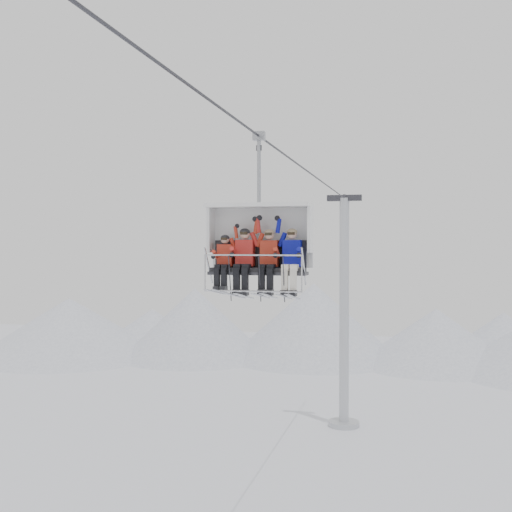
% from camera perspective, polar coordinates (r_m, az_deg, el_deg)
% --- Properties ---
extents(ridgeline, '(72.00, 21.00, 7.00)m').
position_cam_1_polar(ridgeline, '(58.16, 8.22, -6.67)').
color(ridgeline, silver).
rests_on(ridgeline, ground).
extents(lift_tower_right, '(2.00, 1.80, 13.48)m').
position_cam_1_polar(lift_tower_right, '(37.84, 7.84, -6.30)').
color(lift_tower_right, '#ADB0B5').
rests_on(lift_tower_right, ground).
extents(haul_cable, '(0.06, 50.00, 0.06)m').
position_cam_1_polar(haul_cable, '(16.03, 0.00, 10.81)').
color(haul_cable, '#303035').
rests_on(haul_cable, lift_tower_left).
extents(chairlift_carrier, '(2.63, 1.17, 3.98)m').
position_cam_1_polar(chairlift_carrier, '(16.23, 0.37, 1.56)').
color(chairlift_carrier, black).
rests_on(chairlift_carrier, haul_cable).
extents(skier_far_left, '(0.38, 1.69, 1.53)m').
position_cam_1_polar(skier_far_left, '(16.14, -2.86, -0.39)').
color(skier_far_left, red).
rests_on(skier_far_left, chairlift_carrier).
extents(skier_center_left, '(0.45, 1.69, 1.77)m').
position_cam_1_polar(skier_center_left, '(16.02, -1.06, -0.14)').
color(skier_center_left, red).
rests_on(skier_center_left, chairlift_carrier).
extents(skier_center_right, '(0.44, 1.69, 1.73)m').
position_cam_1_polar(skier_center_right, '(15.87, 1.13, -0.19)').
color(skier_center_right, '#AF2D1B').
rests_on(skier_center_right, chairlift_carrier).
extents(skier_far_right, '(0.45, 1.69, 1.75)m').
position_cam_1_polar(skier_far_right, '(15.76, 3.17, -0.18)').
color(skier_far_right, '#0D1396').
rests_on(skier_far_right, chairlift_carrier).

